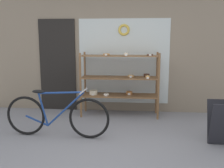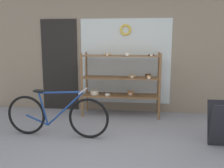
{
  "view_description": "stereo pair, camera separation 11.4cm",
  "coord_description": "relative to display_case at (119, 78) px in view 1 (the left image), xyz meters",
  "views": [
    {
      "loc": [
        0.48,
        -3.22,
        1.61
      ],
      "look_at": [
        0.07,
        1.04,
        0.87
      ],
      "focal_mm": 40.0,
      "sensor_mm": 36.0,
      "label": 1
    },
    {
      "loc": [
        0.59,
        -3.2,
        1.61
      ],
      "look_at": [
        0.07,
        1.04,
        0.87
      ],
      "focal_mm": 40.0,
      "sensor_mm": 36.0,
      "label": 2
    }
  ],
  "objects": [
    {
      "name": "ground_plane",
      "position": [
        -0.13,
        -2.08,
        -0.82
      ],
      "size": [
        30.0,
        30.0,
        0.0
      ],
      "primitive_type": "plane",
      "color": "gray"
    },
    {
      "name": "display_case",
      "position": [
        0.0,
        0.0,
        0.0
      ],
      "size": [
        1.66,
        0.51,
        1.37
      ],
      "color": "brown",
      "rests_on": "ground_plane"
    },
    {
      "name": "storefront_facade",
      "position": [
        -0.16,
        0.39,
        1.03
      ],
      "size": [
        5.92,
        0.13,
        3.79
      ],
      "color": "gray",
      "rests_on": "ground_plane"
    },
    {
      "name": "bicycle",
      "position": [
        -0.97,
        -1.36,
        -0.45
      ],
      "size": [
        1.8,
        0.46,
        0.82
      ],
      "rotation": [
        0.0,
        0.0,
        -0.04
      ],
      "color": "black",
      "rests_on": "ground_plane"
    }
  ]
}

